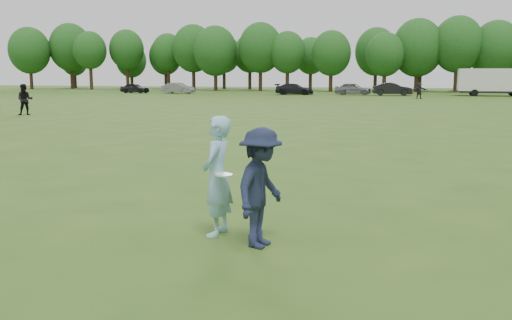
# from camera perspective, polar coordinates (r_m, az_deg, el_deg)

# --- Properties ---
(ground) EXTENTS (200.00, 200.00, 0.00)m
(ground) POSITION_cam_1_polar(r_m,az_deg,el_deg) (8.38, 1.84, -8.55)
(ground) COLOR #2E5117
(ground) RESTS_ON ground
(thrower) EXTENTS (0.45, 0.69, 1.89)m
(thrower) POSITION_cam_1_polar(r_m,az_deg,el_deg) (8.51, -4.12, -1.72)
(thrower) COLOR #8DC4DB
(thrower) RESTS_ON ground
(defender) EXTENTS (0.86, 1.25, 1.77)m
(defender) POSITION_cam_1_polar(r_m,az_deg,el_deg) (7.93, 0.51, -2.94)
(defender) COLOR #1A2039
(defender) RESTS_ON ground
(player_far_a) EXTENTS (1.19, 1.11, 1.94)m
(player_far_a) POSITION_cam_1_polar(r_m,az_deg,el_deg) (36.82, -23.15, 5.86)
(player_far_a) COLOR black
(player_far_a) RESTS_ON ground
(player_far_d) EXTENTS (1.70, 1.16, 1.76)m
(player_far_d) POSITION_cam_1_polar(r_m,az_deg,el_deg) (59.27, 16.82, 7.03)
(player_far_d) COLOR black
(player_far_d) RESTS_ON ground
(car_a) EXTENTS (4.09, 1.92, 1.35)m
(car_a) POSITION_cam_1_polar(r_m,az_deg,el_deg) (76.19, -12.63, 7.40)
(car_a) COLOR black
(car_a) RESTS_ON ground
(car_b) EXTENTS (4.52, 1.97, 1.44)m
(car_b) POSITION_cam_1_polar(r_m,az_deg,el_deg) (73.22, -8.19, 7.50)
(car_b) COLOR slate
(car_b) RESTS_ON ground
(car_d) EXTENTS (4.83, 2.05, 1.39)m
(car_d) POSITION_cam_1_polar(r_m,az_deg,el_deg) (68.54, 4.07, 7.45)
(car_d) COLOR black
(car_d) RESTS_ON ground
(car_e) EXTENTS (4.48, 1.87, 1.52)m
(car_e) POSITION_cam_1_polar(r_m,az_deg,el_deg) (68.47, 10.18, 7.38)
(car_e) COLOR slate
(car_e) RESTS_ON ground
(car_f) EXTENTS (4.84, 2.11, 1.55)m
(car_f) POSITION_cam_1_polar(r_m,az_deg,el_deg) (67.64, 14.15, 7.25)
(car_f) COLOR black
(car_f) RESTS_ON ground
(disc_in_play) EXTENTS (0.28, 0.28, 0.05)m
(disc_in_play) POSITION_cam_1_polar(r_m,az_deg,el_deg) (8.28, -3.40, -1.55)
(disc_in_play) COLOR white
(disc_in_play) RESTS_ON ground
(cargo_trailer) EXTENTS (9.00, 2.75, 3.20)m
(cargo_trailer) POSITION_cam_1_polar(r_m,az_deg,el_deg) (69.81, 23.79, 7.63)
(cargo_trailer) COLOR silver
(cargo_trailer) RESTS_ON ground
(treeline) EXTENTS (130.35, 18.39, 11.74)m
(treeline) POSITION_cam_1_polar(r_m,az_deg,el_deg) (84.75, 16.62, 11.16)
(treeline) COLOR #332114
(treeline) RESTS_ON ground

